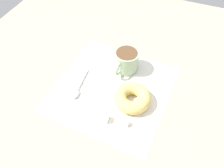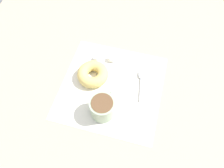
% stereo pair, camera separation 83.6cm
% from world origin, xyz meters
% --- Properties ---
extents(ground_plane, '(1.20, 1.20, 0.02)m').
position_xyz_m(ground_plane, '(0.00, 0.00, -0.01)').
color(ground_plane, tan).
extents(napkin, '(0.38, 0.38, 0.00)m').
position_xyz_m(napkin, '(-0.03, 0.00, 0.00)').
color(napkin, white).
rests_on(napkin, ground_plane).
extents(coffee_cup, '(0.11, 0.08, 0.07)m').
position_xyz_m(coffee_cup, '(0.07, -0.01, 0.04)').
color(coffee_cup, '#9EB793').
rests_on(coffee_cup, napkin).
extents(donut, '(0.11, 0.11, 0.04)m').
position_xyz_m(donut, '(-0.06, -0.08, 0.02)').
color(donut, '#E5C66B').
rests_on(donut, napkin).
extents(spoon, '(0.13, 0.03, 0.01)m').
position_xyz_m(spoon, '(-0.08, 0.10, 0.01)').
color(spoon, silver).
rests_on(spoon, napkin).
extents(sugar_cube, '(0.02, 0.02, 0.02)m').
position_xyz_m(sugar_cube, '(-0.15, -0.02, 0.01)').
color(sugar_cube, white).
rests_on(sugar_cube, napkin).
extents(sugar_cube_extra, '(0.01, 0.01, 0.01)m').
position_xyz_m(sugar_cube_extra, '(-0.14, -0.09, 0.01)').
color(sugar_cube_extra, white).
rests_on(sugar_cube_extra, napkin).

